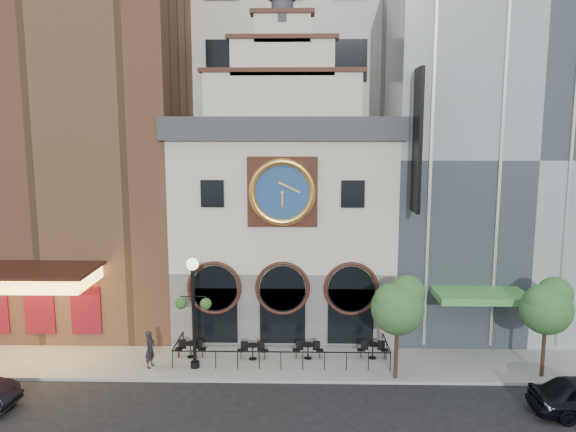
# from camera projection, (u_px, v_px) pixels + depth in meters

# --- Properties ---
(ground) EXTENTS (120.00, 120.00, 0.00)m
(ground) POSITION_uv_depth(u_px,v_px,m) (280.00, 383.00, 26.13)
(ground) COLOR black
(ground) RESTS_ON ground
(sidewalk) EXTENTS (44.00, 5.00, 0.15)m
(sidewalk) POSITION_uv_depth(u_px,v_px,m) (282.00, 360.00, 28.58)
(sidewalk) COLOR gray
(sidewalk) RESTS_ON ground
(clock_building) EXTENTS (12.60, 8.78, 18.65)m
(clock_building) POSITION_uv_depth(u_px,v_px,m) (285.00, 216.00, 32.82)
(clock_building) COLOR #605E5B
(clock_building) RESTS_ON ground
(theater_building) EXTENTS (14.00, 15.60, 25.00)m
(theater_building) POSITION_uv_depth(u_px,v_px,m) (73.00, 114.00, 34.30)
(theater_building) COLOR brown
(theater_building) RESTS_ON ground
(retail_building) EXTENTS (14.00, 14.40, 20.00)m
(retail_building) POSITION_uv_depth(u_px,v_px,m) (498.00, 155.00, 34.15)
(retail_building) COLOR gray
(retail_building) RESTS_ON ground
(office_tower) EXTENTS (20.00, 16.00, 40.00)m
(office_tower) POSITION_uv_depth(u_px,v_px,m) (289.00, 19.00, 42.80)
(office_tower) COLOR beige
(office_tower) RESTS_ON ground
(cafe_railing) EXTENTS (10.60, 2.60, 0.90)m
(cafe_railing) POSITION_uv_depth(u_px,v_px,m) (282.00, 350.00, 28.50)
(cafe_railing) COLOR black
(cafe_railing) RESTS_ON sidewalk
(bistro_0) EXTENTS (1.58, 0.68, 0.90)m
(bistro_0) POSITION_uv_depth(u_px,v_px,m) (191.00, 349.00, 28.69)
(bistro_0) COLOR black
(bistro_0) RESTS_ON sidewalk
(bistro_1) EXTENTS (1.58, 0.68, 0.90)m
(bistro_1) POSITION_uv_depth(u_px,v_px,m) (253.00, 350.00, 28.44)
(bistro_1) COLOR black
(bistro_1) RESTS_ON sidewalk
(bistro_2) EXTENTS (1.58, 0.68, 0.90)m
(bistro_2) POSITION_uv_depth(u_px,v_px,m) (308.00, 350.00, 28.52)
(bistro_2) COLOR black
(bistro_2) RESTS_ON sidewalk
(bistro_3) EXTENTS (1.58, 0.68, 0.90)m
(bistro_3) POSITION_uv_depth(u_px,v_px,m) (373.00, 350.00, 28.56)
(bistro_3) COLOR black
(bistro_3) RESTS_ON sidewalk
(pedestrian) EXTENTS (0.59, 0.76, 1.85)m
(pedestrian) POSITION_uv_depth(u_px,v_px,m) (150.00, 349.00, 27.44)
(pedestrian) COLOR black
(pedestrian) RESTS_ON sidewalk
(lamppost) EXTENTS (1.76, 0.60, 5.51)m
(lamppost) POSITION_uv_depth(u_px,v_px,m) (193.00, 300.00, 27.00)
(lamppost) COLOR black
(lamppost) RESTS_ON sidewalk
(tree_left) EXTENTS (2.54, 2.45, 4.89)m
(tree_left) POSITION_uv_depth(u_px,v_px,m) (398.00, 304.00, 25.86)
(tree_left) COLOR #382619
(tree_left) RESTS_ON sidewalk
(tree_right) EXTENTS (2.47, 2.38, 4.75)m
(tree_right) POSITION_uv_depth(u_px,v_px,m) (547.00, 305.00, 26.08)
(tree_right) COLOR #382619
(tree_right) RESTS_ON sidewalk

